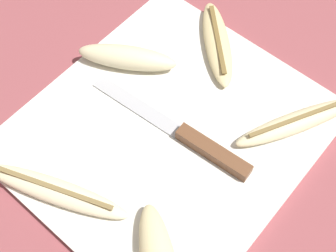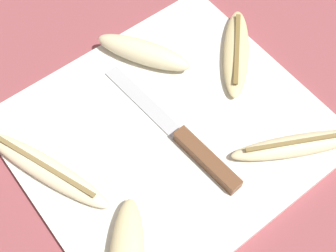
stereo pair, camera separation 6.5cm
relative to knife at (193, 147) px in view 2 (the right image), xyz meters
The scene contains 7 objects.
ground_plane 0.05m from the knife, 99.62° to the left, with size 4.00×4.00×0.00m, color #93474C.
cutting_board 0.05m from the knife, 99.62° to the left, with size 0.41×0.37×0.01m.
knife is the anchor object (origin of this frame).
banana_bright_far 0.20m from the knife, 151.92° to the left, with size 0.11×0.20×0.02m.
banana_pale_long 0.17m from the knife, 76.95° to the left, with size 0.11×0.15×0.03m.
banana_mellow_near 0.18m from the knife, 28.94° to the left, with size 0.14×0.15×0.02m.
banana_cream_curved 0.14m from the knife, 37.23° to the right, with size 0.18×0.12×0.02m.
Camera 2 is at (-0.20, -0.26, 0.59)m, focal length 50.00 mm.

